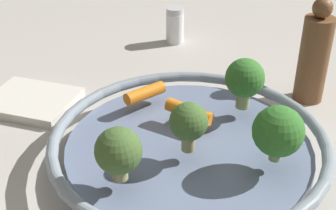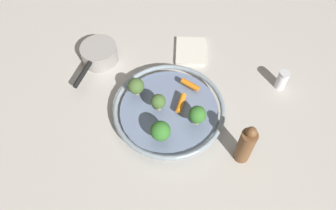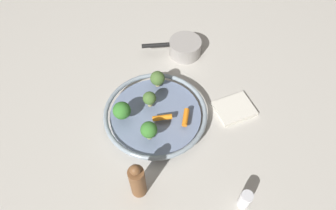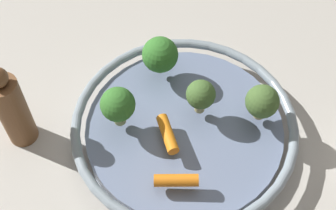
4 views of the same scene
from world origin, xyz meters
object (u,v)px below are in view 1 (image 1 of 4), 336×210
Objects in this scene: baby_carrot_center at (145,93)px; salt_shaker at (175,26)px; pepper_mill at (314,56)px; broccoli_floret_mid at (189,123)px; broccoli_floret_edge at (245,79)px; dish_towel at (31,101)px; baby_carrot_back at (189,112)px; broccoli_floret_large at (278,131)px; broccoli_floret_small at (118,151)px; serving_bowl at (189,148)px.

salt_shaker is at bearing 157.37° from baby_carrot_center.
broccoli_floret_mid is at bearing -58.84° from pepper_mill.
broccoli_floret_edge is 0.54× the size of dish_towel.
baby_carrot_back is 0.91× the size of salt_shaker.
baby_carrot_back is at bearing -147.35° from broccoli_floret_large.
broccoli_floret_mid is 0.30m from dish_towel.
broccoli_floret_edge is at bearing 127.39° from broccoli_floret_mid.
broccoli_floret_small reaches higher than baby_carrot_center.
broccoli_floret_mid is 0.48× the size of dish_towel.
serving_bowl is 0.27m from dish_towel.
baby_carrot_center is 0.20m from broccoli_floret_large.
dish_towel is at bearing -128.57° from baby_carrot_back.
broccoli_floret_small is 0.28m from dish_towel.
pepper_mill is at bearing 78.64° from dish_towel.
serving_bowl is 4.99× the size of broccoli_floret_edge.
baby_carrot_back is at bearing -11.92° from salt_shaker.
broccoli_floret_edge reaches higher than salt_shaker.
dish_towel is (-0.27, -0.27, -0.08)m from broccoli_floret_large.
broccoli_floret_small is (0.06, -0.09, 0.06)m from serving_bowl.
baby_carrot_back is at bearing 36.58° from baby_carrot_center.
broccoli_floret_large is 0.24m from pepper_mill.
baby_carrot_center is at bearing -169.12° from broccoli_floret_mid.
dish_towel is (-0.15, -0.28, -0.08)m from broccoli_floret_edge.
broccoli_floret_large is 0.45m from salt_shaker.
baby_carrot_center is at bearing -86.41° from pepper_mill.
broccoli_floret_large is at bearing -3.77° from broccoli_floret_edge.
broccoli_floret_small is 0.88× the size of salt_shaker.
pepper_mill reaches higher than baby_carrot_center.
broccoli_floret_mid is at bearing -17.22° from baby_carrot_back.
baby_carrot_center is 0.97× the size of baby_carrot_back.
salt_shaker is (-0.34, 0.07, -0.02)m from baby_carrot_back.
pepper_mill is 0.43m from dish_towel.
serving_bowl is at bearing 161.35° from broccoli_floret_mid.
dish_towel is at bearing -122.62° from baby_carrot_center.
pepper_mill is (0.26, 0.14, 0.04)m from salt_shaker.
broccoli_floret_large is (0.11, 0.07, 0.03)m from baby_carrot_back.
baby_carrot_back is 0.07m from broccoli_floret_mid.
salt_shaker is at bearing 158.06° from broccoli_floret_small.
broccoli_floret_mid reaches higher than serving_bowl.
serving_bowl is 2.14× the size of pepper_mill.
salt_shaker is (-0.44, 0.18, -0.05)m from broccoli_floret_small.
broccoli_floret_edge is 0.99× the size of salt_shaker.
broccoli_floret_large is at bearing -38.69° from pepper_mill.
broccoli_floret_small is (0.10, -0.10, 0.03)m from baby_carrot_back.
pepper_mill is at bearing 118.55° from broccoli_floret_small.
salt_shaker is at bearing -179.24° from broccoli_floret_edge.
serving_bowl is 5.19× the size of broccoli_floret_large.
broccoli_floret_edge reaches higher than broccoli_floret_large.
serving_bowl is 5.62× the size of broccoli_floret_small.
pepper_mill reaches higher than salt_shaker.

